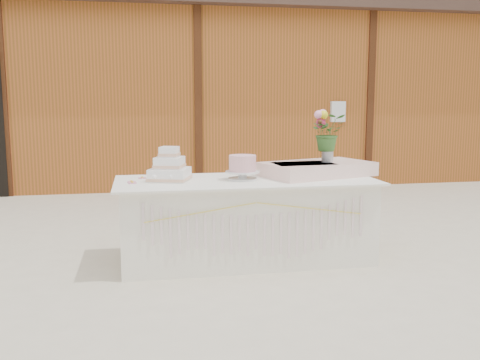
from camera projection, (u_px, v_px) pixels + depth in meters
ground at (246, 260)px, 5.07m from camera, size 80.00×80.00×0.00m
barn at (187, 91)px, 10.64m from camera, size 12.60×4.60×3.30m
cake_table at (246, 220)px, 5.01m from camera, size 2.40×1.00×0.77m
wedding_cake at (170, 169)px, 4.87m from camera, size 0.44×0.44×0.31m
pink_cake_stand at (243, 166)px, 4.91m from camera, size 0.32×0.32×0.23m
satin_runner at (317, 169)px, 5.19m from camera, size 1.17×0.90×0.13m
flower_vase at (327, 154)px, 5.18m from camera, size 0.11×0.11×0.16m
bouquet at (328, 127)px, 5.15m from camera, size 0.34×0.30×0.36m
loose_flowers at (138, 180)px, 4.88m from camera, size 0.16×0.36×0.02m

